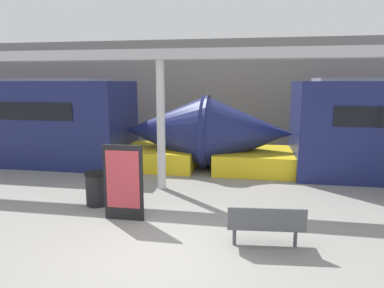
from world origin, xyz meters
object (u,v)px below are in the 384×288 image
object	(u,v)px
support_column_near	(161,126)
trash_bin	(97,188)
bench_near	(266,224)
poster_board	(123,183)

from	to	relation	value
support_column_near	trash_bin	bearing A→B (deg)	-128.14
bench_near	support_column_near	size ratio (longest dim) A/B	0.40
trash_bin	support_column_near	world-z (taller)	support_column_near
bench_near	support_column_near	distance (m)	4.51
bench_near	poster_board	world-z (taller)	poster_board
poster_board	support_column_near	world-z (taller)	support_column_near
bench_near	poster_board	xyz separation A→B (m)	(-3.10, 0.81, 0.39)
support_column_near	bench_near	bearing A→B (deg)	-48.23
trash_bin	poster_board	world-z (taller)	poster_board
poster_board	support_column_near	xyz separation A→B (m)	(0.23, 2.40, 0.96)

